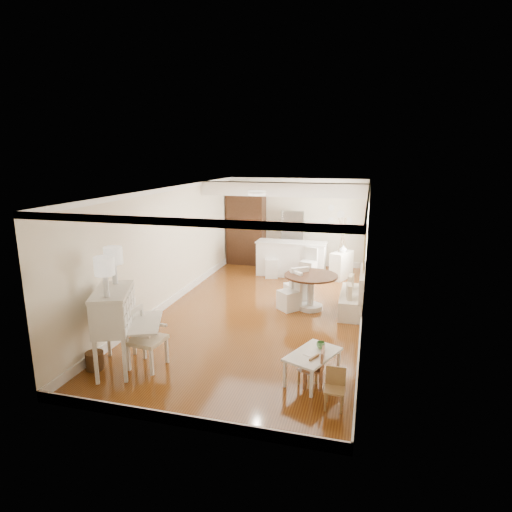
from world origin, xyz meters
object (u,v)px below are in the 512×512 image
at_px(kids_table, 313,367).
at_px(bar_stool_left, 271,262).
at_px(kids_chair_c, 335,389).
at_px(pantry_cabinet, 246,229).
at_px(kids_chair_b, 308,369).
at_px(gustavian_armchair, 147,339).
at_px(bar_stool_right, 308,265).
at_px(breakfast_counter, 291,259).
at_px(dining_table, 311,292).
at_px(slip_chair_near, 289,291).
at_px(fridge, 303,240).
at_px(wicker_basket, 95,361).
at_px(slip_chair_far, 296,285).
at_px(sideboard, 341,265).
at_px(kids_chair_a, 313,367).
at_px(secretary_bureau, 115,330).

relative_size(kids_table, bar_stool_left, 1.06).
height_order(kids_chair_c, bar_stool_left, bar_stool_left).
bearing_deg(pantry_cabinet, kids_chair_b, -66.69).
relative_size(gustavian_armchair, bar_stool_right, 1.04).
bearing_deg(bar_stool_left, bar_stool_right, -24.74).
distance_m(breakfast_counter, pantry_cabinet, 2.11).
distance_m(dining_table, slip_chair_near, 0.50).
bearing_deg(breakfast_counter, fridge, 79.22).
height_order(wicker_basket, bar_stool_right, bar_stool_right).
bearing_deg(slip_chair_near, kids_table, -29.63).
bearing_deg(bar_stool_left, slip_chair_far, -76.37).
xyz_separation_m(kids_chair_b, sideboard, (0.09, 6.15, 0.14)).
relative_size(slip_chair_near, bar_stool_left, 1.00).
xyz_separation_m(wicker_basket, breakfast_counter, (2.15, 6.51, 0.37)).
height_order(dining_table, fridge, fridge).
distance_m(kids_table, dining_table, 3.27).
height_order(kids_table, bar_stool_left, bar_stool_left).
bearing_deg(kids_chair_a, wicker_basket, -84.20).
height_order(bar_stool_right, sideboard, bar_stool_right).
bearing_deg(secretary_bureau, kids_chair_a, -17.80).
bearing_deg(wicker_basket, bar_stool_left, 75.16).
relative_size(wicker_basket, kids_chair_b, 0.58).
bearing_deg(slip_chair_near, pantry_cabinet, 162.17).
xyz_separation_m(kids_chair_b, breakfast_counter, (-1.39, 6.08, 0.26)).
xyz_separation_m(gustavian_armchair, kids_chair_b, (2.71, 0.12, -0.25)).
xyz_separation_m(kids_chair_a, breakfast_counter, (-1.48, 6.12, 0.19)).
relative_size(kids_chair_b, breakfast_counter, 0.25).
xyz_separation_m(kids_chair_c, bar_stool_right, (-1.25, 6.07, 0.19)).
bearing_deg(bar_stool_right, bar_stool_left, -172.76).
xyz_separation_m(breakfast_counter, fridge, (0.20, 1.05, 0.39)).
relative_size(wicker_basket, sideboard, 0.36).
relative_size(kids_chair_a, slip_chair_far, 0.68).
relative_size(secretary_bureau, wicker_basket, 4.66).
height_order(wicker_basket, kids_chair_c, kids_chair_c).
bearing_deg(kids_chair_b, bar_stool_left, -135.73).
height_order(dining_table, bar_stool_left, bar_stool_left).
relative_size(wicker_basket, bar_stool_right, 0.31).
relative_size(gustavian_armchair, fridge, 0.57).
bearing_deg(slip_chair_far, pantry_cabinet, -92.14).
bearing_deg(gustavian_armchair, breakfast_counter, -6.52).
bearing_deg(gustavian_armchair, pantry_cabinet, 8.48).
height_order(kids_chair_a, slip_chair_far, slip_chair_far).
bearing_deg(dining_table, wicker_basket, -129.42).
bearing_deg(kids_chair_a, bar_stool_right, -171.28).
bearing_deg(sideboard, gustavian_armchair, -91.75).
distance_m(kids_chair_a, kids_chair_b, 0.12).
height_order(kids_table, breakfast_counter, breakfast_counter).
relative_size(kids_chair_b, slip_chair_near, 0.58).
bearing_deg(slip_chair_near, breakfast_counter, 142.76).
distance_m(kids_chair_a, kids_chair_c, 0.63).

